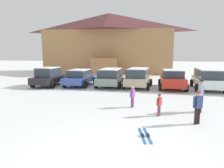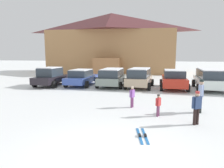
{
  "view_description": "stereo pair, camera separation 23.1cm",
  "coord_description": "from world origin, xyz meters",
  "px_view_note": "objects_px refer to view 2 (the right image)",
  "views": [
    {
      "loc": [
        0.91,
        -5.29,
        2.89
      ],
      "look_at": [
        -0.95,
        6.36,
        1.13
      ],
      "focal_mm": 32.0,
      "sensor_mm": 36.0,
      "label": 1
    },
    {
      "loc": [
        1.13,
        -5.25,
        2.89
      ],
      "look_at": [
        -0.95,
        6.36,
        1.13
      ],
      "focal_mm": 32.0,
      "sensor_mm": 36.0,
      "label": 2
    }
  ],
  "objects_px": {
    "skier_child_in_red_jacket": "(158,104)",
    "pair_of_skis": "(142,136)",
    "skier_adult_in_blue_parka": "(201,94)",
    "skier_teen_in_navy_coat": "(197,106)",
    "parked_beige_suv": "(140,77)",
    "parked_grey_wagon": "(112,77)",
    "parked_white_suv": "(209,79)",
    "parked_black_sedan": "(51,77)",
    "skier_child_in_purple_jacket": "(132,96)",
    "parked_blue_hatchback": "(82,77)",
    "ski_lodge": "(111,43)",
    "parked_red_sedan": "(174,79)"
  },
  "relations": [
    {
      "from": "skier_child_in_purple_jacket",
      "to": "skier_child_in_red_jacket",
      "type": "bearing_deg",
      "value": -45.94
    },
    {
      "from": "parked_grey_wagon",
      "to": "parked_white_suv",
      "type": "distance_m",
      "value": 8.14
    },
    {
      "from": "ski_lodge",
      "to": "parked_black_sedan",
      "type": "height_order",
      "value": "ski_lodge"
    },
    {
      "from": "parked_blue_hatchback",
      "to": "pair_of_skis",
      "type": "height_order",
      "value": "parked_blue_hatchback"
    },
    {
      "from": "parked_blue_hatchback",
      "to": "parked_grey_wagon",
      "type": "xyz_separation_m",
      "value": [
        2.88,
        -0.03,
        0.1
      ]
    },
    {
      "from": "ski_lodge",
      "to": "parked_white_suv",
      "type": "height_order",
      "value": "ski_lodge"
    },
    {
      "from": "parked_red_sedan",
      "to": "skier_teen_in_navy_coat",
      "type": "relative_size",
      "value": 2.98
    },
    {
      "from": "parked_beige_suv",
      "to": "parked_blue_hatchback",
      "type": "bearing_deg",
      "value": 177.43
    },
    {
      "from": "ski_lodge",
      "to": "parked_beige_suv",
      "type": "height_order",
      "value": "ski_lodge"
    },
    {
      "from": "parked_grey_wagon",
      "to": "pair_of_skis",
      "type": "xyz_separation_m",
      "value": [
        3.03,
        -10.78,
        -0.86
      ]
    },
    {
      "from": "parked_black_sedan",
      "to": "skier_adult_in_blue_parka",
      "type": "xyz_separation_m",
      "value": [
        11.4,
        -6.74,
        0.09
      ]
    },
    {
      "from": "parked_blue_hatchback",
      "to": "skier_child_in_purple_jacket",
      "type": "relative_size",
      "value": 3.94
    },
    {
      "from": "parked_black_sedan",
      "to": "parked_blue_hatchback",
      "type": "bearing_deg",
      "value": 12.63
    },
    {
      "from": "ski_lodge",
      "to": "parked_white_suv",
      "type": "xyz_separation_m",
      "value": [
        10.78,
        -14.47,
        -3.77
      ]
    },
    {
      "from": "parked_white_suv",
      "to": "skier_child_in_red_jacket",
      "type": "height_order",
      "value": "parked_white_suv"
    },
    {
      "from": "parked_beige_suv",
      "to": "skier_adult_in_blue_parka",
      "type": "distance_m",
      "value": 7.85
    },
    {
      "from": "parked_black_sedan",
      "to": "skier_adult_in_blue_parka",
      "type": "distance_m",
      "value": 13.25
    },
    {
      "from": "skier_child_in_purple_jacket",
      "to": "parked_red_sedan",
      "type": "bearing_deg",
      "value": 65.66
    },
    {
      "from": "parked_red_sedan",
      "to": "skier_child_in_purple_jacket",
      "type": "relative_size",
      "value": 3.6
    },
    {
      "from": "parked_grey_wagon",
      "to": "skier_child_in_purple_jacket",
      "type": "relative_size",
      "value": 3.79
    },
    {
      "from": "ski_lodge",
      "to": "skier_adult_in_blue_parka",
      "type": "relative_size",
      "value": 11.78
    },
    {
      "from": "skier_adult_in_blue_parka",
      "to": "parked_grey_wagon",
      "type": "bearing_deg",
      "value": 128.24
    },
    {
      "from": "parked_blue_hatchback",
      "to": "parked_white_suv",
      "type": "distance_m",
      "value": 11.01
    },
    {
      "from": "parked_white_suv",
      "to": "pair_of_skis",
      "type": "xyz_separation_m",
      "value": [
        -5.1,
        -10.46,
        -0.9
      ]
    },
    {
      "from": "skier_child_in_red_jacket",
      "to": "skier_teen_in_navy_coat",
      "type": "height_order",
      "value": "skier_teen_in_navy_coat"
    },
    {
      "from": "parked_blue_hatchback",
      "to": "pair_of_skis",
      "type": "relative_size",
      "value": 3.18
    },
    {
      "from": "skier_teen_in_navy_coat",
      "to": "parked_white_suv",
      "type": "bearing_deg",
      "value": 71.56
    },
    {
      "from": "ski_lodge",
      "to": "parked_red_sedan",
      "type": "bearing_deg",
      "value": -61.28
    },
    {
      "from": "parked_red_sedan",
      "to": "parked_beige_suv",
      "type": "bearing_deg",
      "value": 176.3
    },
    {
      "from": "parked_black_sedan",
      "to": "skier_child_in_red_jacket",
      "type": "relative_size",
      "value": 3.99
    },
    {
      "from": "parked_beige_suv",
      "to": "ski_lodge",
      "type": "bearing_deg",
      "value": 109.61
    },
    {
      "from": "parked_black_sedan",
      "to": "skier_child_in_purple_jacket",
      "type": "bearing_deg",
      "value": -38.55
    },
    {
      "from": "ski_lodge",
      "to": "parked_blue_hatchback",
      "type": "relative_size",
      "value": 4.28
    },
    {
      "from": "skier_adult_in_blue_parka",
      "to": "skier_teen_in_navy_coat",
      "type": "bearing_deg",
      "value": -107.85
    },
    {
      "from": "parked_blue_hatchback",
      "to": "parked_beige_suv",
      "type": "xyz_separation_m",
      "value": [
        5.35,
        -0.24,
        0.14
      ]
    },
    {
      "from": "parked_black_sedan",
      "to": "parked_beige_suv",
      "type": "distance_m",
      "value": 8.11
    },
    {
      "from": "skier_adult_in_blue_parka",
      "to": "pair_of_skis",
      "type": "distance_m",
      "value": 4.51
    },
    {
      "from": "parked_beige_suv",
      "to": "parked_grey_wagon",
      "type": "bearing_deg",
      "value": 175.2
    },
    {
      "from": "ski_lodge",
      "to": "parked_grey_wagon",
      "type": "xyz_separation_m",
      "value": [
        2.65,
        -14.15,
        -3.81
      ]
    },
    {
      "from": "parked_red_sedan",
      "to": "parked_grey_wagon",
      "type": "bearing_deg",
      "value": 175.79
    },
    {
      "from": "parked_red_sedan",
      "to": "skier_adult_in_blue_parka",
      "type": "xyz_separation_m",
      "value": [
        0.45,
        -6.94,
        0.12
      ]
    },
    {
      "from": "parked_beige_suv",
      "to": "skier_adult_in_blue_parka",
      "type": "xyz_separation_m",
      "value": [
        3.3,
        -7.12,
        0.03
      ]
    },
    {
      "from": "parked_blue_hatchback",
      "to": "parked_white_suv",
      "type": "bearing_deg",
      "value": -1.85
    },
    {
      "from": "pair_of_skis",
      "to": "parked_black_sedan",
      "type": "bearing_deg",
      "value": 130.33
    },
    {
      "from": "parked_blue_hatchback",
      "to": "skier_teen_in_navy_coat",
      "type": "relative_size",
      "value": 3.26
    },
    {
      "from": "skier_adult_in_blue_parka",
      "to": "pair_of_skis",
      "type": "height_order",
      "value": "skier_adult_in_blue_parka"
    },
    {
      "from": "ski_lodge",
      "to": "pair_of_skis",
      "type": "distance_m",
      "value": 25.99
    },
    {
      "from": "parked_grey_wagon",
      "to": "parked_red_sedan",
      "type": "height_order",
      "value": "parked_red_sedan"
    },
    {
      "from": "skier_child_in_red_jacket",
      "to": "pair_of_skis",
      "type": "xyz_separation_m",
      "value": [
        -0.65,
        -2.46,
        -0.57
      ]
    },
    {
      "from": "ski_lodge",
      "to": "skier_child_in_red_jacket",
      "type": "distance_m",
      "value": 23.7
    }
  ]
}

